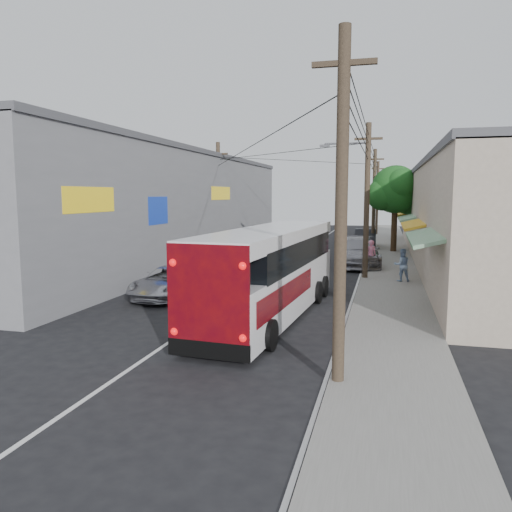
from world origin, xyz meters
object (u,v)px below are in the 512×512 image
(parked_car_far, at_px, (365,239))
(coach_bus, at_px, (271,271))
(pedestrian_near, at_px, (371,255))
(parked_suv, at_px, (359,252))
(jeepney, at_px, (170,282))
(parked_car_mid, at_px, (362,248))
(pedestrian_far, at_px, (402,265))

(parked_car_far, bearing_deg, coach_bus, -96.60)
(pedestrian_near, bearing_deg, parked_suv, -84.28)
(pedestrian_near, bearing_deg, jeepney, 35.00)
(parked_suv, relative_size, parked_car_far, 1.24)
(jeepney, distance_m, parked_car_mid, 17.73)
(coach_bus, distance_m, pedestrian_near, 12.08)
(coach_bus, relative_size, parked_car_mid, 2.83)
(parked_car_mid, height_order, pedestrian_far, pedestrian_far)
(coach_bus, height_order, pedestrian_far, coach_bus)
(coach_bus, relative_size, pedestrian_far, 6.90)
(coach_bus, relative_size, parked_suv, 1.87)
(parked_car_mid, bearing_deg, pedestrian_near, -79.88)
(coach_bus, xyz_separation_m, pedestrian_far, (4.78, 8.16, -0.72))
(parked_car_far, bearing_deg, parked_car_mid, -91.07)
(coach_bus, height_order, jeepney, coach_bus)
(jeepney, height_order, parked_car_far, parked_car_far)
(parked_suv, xyz_separation_m, pedestrian_near, (0.80, -2.23, 0.10))
(parked_suv, xyz_separation_m, parked_car_far, (0.00, 10.60, -0.08))
(parked_suv, relative_size, parked_car_mid, 1.52)
(jeepney, relative_size, pedestrian_near, 2.76)
(coach_bus, bearing_deg, parked_suv, 84.38)
(parked_suv, bearing_deg, pedestrian_far, -73.08)
(parked_car_mid, bearing_deg, parked_suv, -86.65)
(parked_car_mid, xyz_separation_m, pedestrian_far, (2.42, -10.22, 0.26))
(pedestrian_near, distance_m, pedestrian_far, 3.83)
(jeepney, xyz_separation_m, parked_suv, (7.36, 11.62, 0.22))
(parked_suv, height_order, pedestrian_near, pedestrian_near)
(parked_car_far, relative_size, pedestrian_far, 2.97)
(parked_car_far, xyz_separation_m, pedestrian_far, (2.42, -16.31, 0.14))
(parked_suv, bearing_deg, pedestrian_near, -76.32)
(coach_bus, relative_size, jeepney, 2.37)
(jeepney, relative_size, parked_car_far, 0.98)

